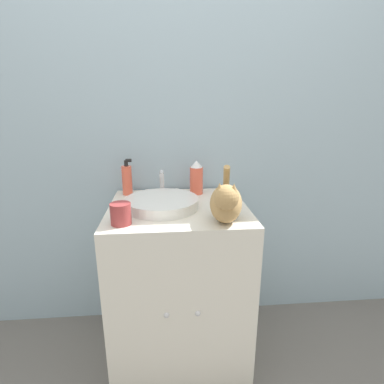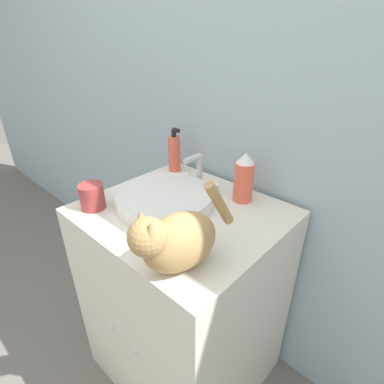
{
  "view_description": "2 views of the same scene",
  "coord_description": "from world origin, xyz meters",
  "px_view_note": "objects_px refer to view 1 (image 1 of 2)",
  "views": [
    {
      "loc": [
        -0.05,
        -1.05,
        1.31
      ],
      "look_at": [
        0.06,
        0.25,
        0.92
      ],
      "focal_mm": 28.0,
      "sensor_mm": 36.0,
      "label": 1
    },
    {
      "loc": [
        0.62,
        -0.33,
        1.38
      ],
      "look_at": [
        0.05,
        0.29,
        0.93
      ],
      "focal_mm": 28.0,
      "sensor_mm": 36.0,
      "label": 2
    }
  ],
  "objects_px": {
    "cat": "(226,202)",
    "soap_bottle": "(127,179)",
    "spray_bottle": "(196,178)",
    "cup": "(121,214)"
  },
  "relations": [
    {
      "from": "cat",
      "to": "soap_bottle",
      "type": "xyz_separation_m",
      "value": [
        -0.45,
        0.43,
        -0.01
      ]
    },
    {
      "from": "cat",
      "to": "spray_bottle",
      "type": "relative_size",
      "value": 1.76
    },
    {
      "from": "cat",
      "to": "spray_bottle",
      "type": "distance_m",
      "value": 0.42
    },
    {
      "from": "soap_bottle",
      "to": "spray_bottle",
      "type": "bearing_deg",
      "value": -2.63
    },
    {
      "from": "spray_bottle",
      "to": "cup",
      "type": "height_order",
      "value": "spray_bottle"
    },
    {
      "from": "soap_bottle",
      "to": "cup",
      "type": "distance_m",
      "value": 0.42
    },
    {
      "from": "cup",
      "to": "soap_bottle",
      "type": "bearing_deg",
      "value": 92.98
    },
    {
      "from": "soap_bottle",
      "to": "cat",
      "type": "bearing_deg",
      "value": -43.96
    },
    {
      "from": "soap_bottle",
      "to": "spray_bottle",
      "type": "relative_size",
      "value": 1.07
    },
    {
      "from": "cat",
      "to": "soap_bottle",
      "type": "relative_size",
      "value": 1.64
    }
  ]
}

